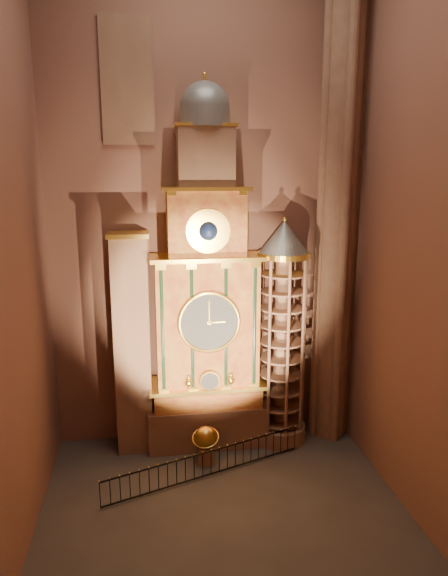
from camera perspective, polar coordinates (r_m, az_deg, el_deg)
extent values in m
plane|color=#383330|center=(21.81, -0.14, -23.00)|extent=(14.00, 14.00, 0.00)
plane|color=#8F5E4D|center=(23.71, -2.34, 8.53)|extent=(22.00, 0.00, 22.00)
plane|color=#8F5E4D|center=(18.12, -22.75, 6.24)|extent=(0.00, 22.00, 22.00)
plane|color=#8F5E4D|center=(20.06, 20.19, 6.99)|extent=(0.00, 22.00, 22.00)
cube|color=#8C634C|center=(25.52, -1.87, -14.65)|extent=(5.60, 2.20, 2.00)
cube|color=maroon|center=(24.87, -1.90, -11.58)|extent=(5.00, 2.00, 1.00)
cube|color=#FED04A|center=(24.60, -1.89, -10.46)|extent=(5.40, 2.30, 0.18)
cube|color=maroon|center=(23.64, -1.96, -3.83)|extent=(4.60, 2.00, 6.00)
cylinder|color=black|center=(22.68, -6.87, -4.64)|extent=(0.32, 0.32, 5.60)
cylinder|color=black|center=(22.75, -3.58, -4.52)|extent=(0.32, 0.32, 5.60)
cylinder|color=black|center=(22.92, 0.16, -4.36)|extent=(0.32, 0.32, 5.60)
cylinder|color=black|center=(23.15, 3.35, -4.21)|extent=(0.32, 0.32, 5.60)
cube|color=#FED04A|center=(22.91, -2.00, 3.47)|extent=(5.00, 2.25, 0.18)
cylinder|color=#2D3033|center=(22.59, -1.66, -3.82)|extent=(2.60, 0.12, 2.60)
torus|color=#FED04A|center=(22.55, -1.65, -3.86)|extent=(2.80, 0.16, 2.80)
cylinder|color=#FED04A|center=(23.37, -1.57, -10.29)|extent=(0.90, 0.10, 0.90)
sphere|color=#FED04A|center=(23.35, -3.94, -10.47)|extent=(0.36, 0.36, 0.36)
sphere|color=#FED04A|center=(23.56, 0.74, -10.22)|extent=(0.36, 0.36, 0.36)
cube|color=maroon|center=(22.77, -2.05, 7.09)|extent=(3.40, 1.80, 3.00)
sphere|color=#0C1B3C|center=(21.89, -1.76, 6.34)|extent=(0.80, 0.80, 0.80)
cube|color=#FED04A|center=(22.62, -2.06, 10.99)|extent=(3.80, 2.00, 0.15)
cube|color=#8C634C|center=(22.66, -2.10, 14.15)|extent=(2.40, 1.60, 2.60)
sphere|color=slate|center=(22.81, -2.15, 19.43)|extent=(2.10, 2.10, 2.10)
cylinder|color=#FED04A|center=(22.93, -2.17, 21.67)|extent=(0.14, 0.14, 0.80)
cube|color=#8C634C|center=(23.81, -10.14, -6.43)|extent=(1.60, 1.40, 10.00)
cube|color=#FED04A|center=(24.15, -9.98, -11.25)|extent=(1.35, 0.10, 2.10)
cube|color=#502815|center=(24.10, -9.98, -11.30)|extent=(1.05, 0.04, 1.75)
cube|color=#FED04A|center=(23.22, -10.22, -5.37)|extent=(1.35, 0.10, 2.10)
cube|color=#502815|center=(23.17, -10.23, -5.42)|extent=(1.05, 0.04, 1.75)
cube|color=#FED04A|center=(22.56, -10.48, 0.92)|extent=(1.35, 0.10, 2.10)
cube|color=#502815|center=(22.50, -10.49, 0.89)|extent=(1.05, 0.04, 1.75)
cube|color=#FED04A|center=(22.67, -10.65, 5.84)|extent=(1.80, 1.60, 0.20)
cylinder|color=#8C634C|center=(26.14, 6.15, -15.51)|extent=(2.50, 2.50, 0.80)
cylinder|color=#8C634C|center=(24.33, 6.40, -6.13)|extent=(0.70, 0.70, 8.20)
cylinder|color=#FED04A|center=(23.32, 6.66, 3.68)|extent=(2.40, 2.40, 0.25)
cone|color=slate|center=(23.21, 6.71, 5.63)|extent=(2.30, 2.30, 1.50)
sphere|color=#FED04A|center=(23.13, 6.76, 7.60)|extent=(0.20, 0.20, 0.20)
cylinder|color=#8C634C|center=(24.20, 12.60, 8.32)|extent=(1.60, 1.60, 22.00)
cylinder|color=#8C634C|center=(24.50, 14.36, 8.28)|extent=(0.44, 0.44, 22.00)
cylinder|color=#8C634C|center=(23.92, 10.79, 8.35)|extent=(0.44, 0.44, 22.00)
cylinder|color=#8C634C|center=(24.95, 11.93, 8.48)|extent=(0.44, 0.44, 22.00)
cylinder|color=#8C634C|center=(23.46, 13.30, 8.15)|extent=(0.44, 0.44, 22.00)
cube|color=navy|center=(23.75, -10.74, 21.65)|extent=(2.00, 0.10, 5.00)
cube|color=#8C634C|center=(23.69, -10.74, 21.67)|extent=(2.20, 0.06, 5.20)
cylinder|color=#8C634C|center=(24.11, -2.05, -18.09)|extent=(0.66, 0.66, 0.77)
sphere|color=#BD8E35|center=(23.67, -2.07, -16.25)|extent=(0.99, 0.99, 0.99)
torus|color=#BD8E35|center=(23.67, -2.07, -16.25)|extent=(1.50, 1.45, 0.54)
cube|color=black|center=(22.78, -1.92, -17.77)|extent=(8.66, 3.13, 0.05)
cube|color=black|center=(23.35, -1.90, -20.05)|extent=(8.66, 3.13, 0.05)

